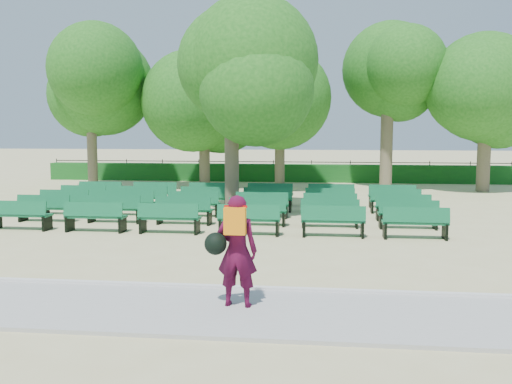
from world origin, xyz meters
TOP-DOWN VIEW (x-y plane):
  - ground at (0.00, 0.00)m, footprint 120.00×120.00m
  - paving at (0.00, -7.40)m, footprint 30.00×2.20m
  - curb at (0.00, -6.25)m, footprint 30.00×0.12m
  - hedge at (0.00, 14.00)m, footprint 26.00×0.70m
  - fence at (0.00, 14.40)m, footprint 26.00×0.10m
  - tree_line at (0.00, 10.00)m, footprint 21.80×6.80m
  - bench_array at (-1.27, 1.75)m, footprint 1.63×0.62m
  - tree_among at (-1.27, 2.42)m, footprint 4.38×4.38m
  - person at (0.33, -7.20)m, footprint 0.80×0.49m

SIDE VIEW (x-z plane):
  - ground at x=0.00m, z-range 0.00..0.00m
  - fence at x=0.00m, z-range -0.51..0.51m
  - tree_line at x=0.00m, z-range -3.52..3.52m
  - paving at x=0.00m, z-range 0.00..0.06m
  - curb at x=0.00m, z-range 0.00..0.10m
  - bench_array at x=-1.27m, z-range -0.42..0.59m
  - hedge at x=0.00m, z-range 0.00..0.90m
  - person at x=0.33m, z-range 0.09..1.77m
  - tree_among at x=-1.27m, z-range 1.15..7.44m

